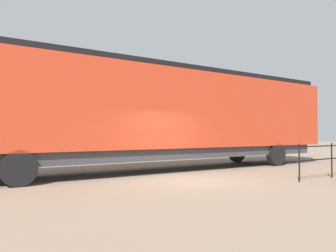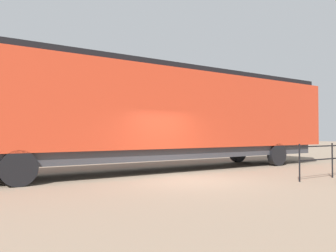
{
  "view_description": "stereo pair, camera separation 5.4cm",
  "coord_description": "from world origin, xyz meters",
  "views": [
    {
      "loc": [
        9.03,
        -6.92,
        1.58
      ],
      "look_at": [
        -0.11,
        -0.76,
        1.83
      ],
      "focal_mm": 35.96,
      "sensor_mm": 36.0,
      "label": 1
    },
    {
      "loc": [
        9.06,
        -6.87,
        1.58
      ],
      "look_at": [
        -0.11,
        -0.76,
        1.83
      ],
      "focal_mm": 35.96,
      "sensor_mm": 36.0,
      "label": 2
    }
  ],
  "objects": [
    {
      "name": "ground_plane",
      "position": [
        0.0,
        0.0,
        0.0
      ],
      "size": [
        120.0,
        120.0,
        0.0
      ],
      "primitive_type": "plane",
      "color": "#84705B"
    },
    {
      "name": "locomotive",
      "position": [
        -3.11,
        1.5,
        2.47
      ],
      "size": [
        2.96,
        18.49,
        4.43
      ],
      "color": "red",
      "rests_on": "ground_plane"
    }
  ]
}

